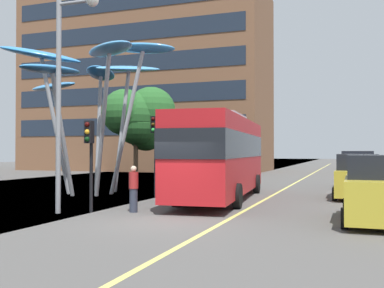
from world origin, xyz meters
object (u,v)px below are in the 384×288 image
object	(u,v)px
red_bus	(221,153)
car_parked_near	(378,191)
traffic_light_kerb_far	(155,139)
car_parked_mid	(357,178)
traffic_light_island_mid	(201,144)
leaf_sculpture	(88,73)
traffic_light_kerb_near	(90,146)
car_parked_far	(357,171)
pedestrian	(134,189)
street_lamp	(68,75)

from	to	relation	value
red_bus	car_parked_near	world-z (taller)	red_bus
red_bus	traffic_light_kerb_far	xyz separation A→B (m)	(-3.35, 0.09, 0.68)
car_parked_near	car_parked_mid	xyz separation A→B (m)	(-0.53, 7.31, -0.01)
red_bus	traffic_light_island_mid	bearing A→B (deg)	117.35
traffic_light_island_mid	car_parked_near	bearing A→B (deg)	-48.67
leaf_sculpture	traffic_light_kerb_near	size ratio (longest dim) A/B	3.04
red_bus	car_parked_near	distance (m)	8.15
red_bus	traffic_light_kerb_near	distance (m)	6.65
red_bus	car_parked_far	xyz separation A→B (m)	(5.86, 8.68, -1.08)
red_bus	traffic_light_kerb_near	xyz separation A→B (m)	(-3.19, -5.83, 0.27)
red_bus	car_parked_far	size ratio (longest dim) A/B	2.89
traffic_light_kerb_near	pedestrian	bearing A→B (deg)	24.27
traffic_light_kerb_far	car_parked_far	world-z (taller)	traffic_light_kerb_far
red_bus	car_parked_mid	distance (m)	6.34
red_bus	leaf_sculpture	world-z (taller)	leaf_sculpture
car_parked_near	street_lamp	size ratio (longest dim) A/B	0.56
car_parked_mid	street_lamp	distance (m)	13.46
car_parked_far	pedestrian	size ratio (longest dim) A/B	2.39
red_bus	leaf_sculpture	size ratio (longest dim) A/B	1.15
red_bus	traffic_light_island_mid	world-z (taller)	red_bus
traffic_light_kerb_near	car_parked_far	bearing A→B (deg)	58.06
car_parked_near	street_lamp	distance (m)	10.91
car_parked_mid	car_parked_far	world-z (taller)	car_parked_far
leaf_sculpture	traffic_light_kerb_near	bearing A→B (deg)	-56.63
car_parked_near	pedestrian	world-z (taller)	car_parked_near
traffic_light_island_mid	car_parked_mid	xyz separation A→B (m)	(8.54, -3.01, -1.62)
car_parked_near	car_parked_mid	world-z (taller)	car_parked_near
traffic_light_island_mid	street_lamp	bearing A→B (deg)	-95.09
car_parked_mid	car_parked_far	distance (m)	6.38
car_parked_near	pedestrian	distance (m)	8.11
car_parked_near	car_parked_far	xyz separation A→B (m)	(-0.48, 13.69, 0.05)
leaf_sculpture	car_parked_mid	bearing A→B (deg)	8.89
street_lamp	car_parked_far	bearing A→B (deg)	57.27
traffic_light_kerb_near	car_parked_mid	bearing A→B (deg)	42.13
car_parked_near	car_parked_mid	bearing A→B (deg)	94.18
traffic_light_island_mid	leaf_sculpture	bearing A→B (deg)	-131.45
traffic_light_kerb_near	car_parked_near	bearing A→B (deg)	4.89
red_bus	car_parked_far	distance (m)	10.52
traffic_light_kerb_far	car_parked_near	world-z (taller)	traffic_light_kerb_far
street_lamp	traffic_light_kerb_far	bearing A→B (deg)	86.12
traffic_light_kerb_near	car_parked_far	world-z (taller)	traffic_light_kerb_near
red_bus	street_lamp	xyz separation A→B (m)	(-3.78, -6.32, 2.75)
traffic_light_kerb_near	car_parked_near	world-z (taller)	traffic_light_kerb_near
car_parked_far	street_lamp	distance (m)	18.23
pedestrian	traffic_light_kerb_near	bearing A→B (deg)	-155.73
red_bus	traffic_light_kerb_far	world-z (taller)	same
traffic_light_kerb_far	traffic_light_island_mid	distance (m)	5.26
leaf_sculpture	car_parked_near	distance (m)	15.43
car_parked_far	pedestrian	world-z (taller)	car_parked_far
leaf_sculpture	street_lamp	distance (m)	7.54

